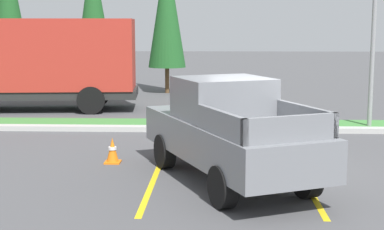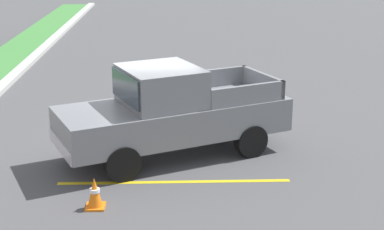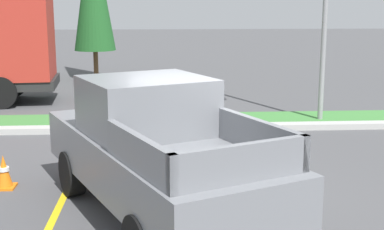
% 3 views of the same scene
% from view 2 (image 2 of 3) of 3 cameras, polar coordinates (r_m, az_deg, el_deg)
% --- Properties ---
extents(ground_plane, '(120.00, 120.00, 0.00)m').
position_cam_2_polar(ground_plane, '(14.37, -4.24, -2.69)').
color(ground_plane, '#4C4C4F').
extents(parking_line_near, '(0.12, 4.80, 0.01)m').
position_cam_2_polar(parking_line_near, '(12.14, -1.75, -6.54)').
color(parking_line_near, yellow).
rests_on(parking_line_near, ground).
extents(parking_line_far, '(0.12, 4.80, 0.01)m').
position_cam_2_polar(parking_line_far, '(15.03, -1.81, -1.72)').
color(parking_line_far, yellow).
rests_on(parking_line_far, ground).
extents(pickup_truck_main, '(3.85, 5.53, 2.10)m').
position_cam_2_polar(pickup_truck_main, '(13.21, -2.03, 0.28)').
color(pickup_truck_main, black).
rests_on(pickup_truck_main, ground).
extents(traffic_cone, '(0.36, 0.36, 0.60)m').
position_cam_2_polar(traffic_cone, '(11.11, -9.47, -7.54)').
color(traffic_cone, orange).
rests_on(traffic_cone, ground).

